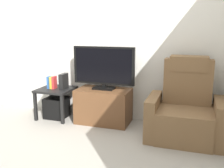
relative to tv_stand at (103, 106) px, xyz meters
The scene contains 11 objects.
ground_plane 0.87m from the tv_stand, 89.66° to the right, with size 6.40×6.40×0.00m, color #9E998E.
wall_back 1.08m from the tv_stand, 89.06° to the left, with size 6.40×0.06×2.60m, color silver.
tv_stand is the anchor object (origin of this frame).
television 0.61m from the tv_stand, 90.00° to the left, with size 0.96×0.20×0.65m.
recliner_armchair 1.26m from the tv_stand, ahead, with size 0.98×0.78×1.08m.
side_table 0.82m from the tv_stand, behind, with size 0.54×0.54×0.49m.
subwoofer_box 0.82m from the tv_stand, behind, with size 0.33×0.33×0.33m, color black.
book_leftmost 0.97m from the tv_stand, behind, with size 0.03×0.11×0.20m, color #3366B2.
book_middle 0.91m from the tv_stand, behind, with size 0.05×0.10×0.19m, color gold.
book_rightmost 0.88m from the tv_stand, behind, with size 0.04×0.11×0.20m, color red.
game_console 0.75m from the tv_stand, behind, with size 0.07×0.20×0.25m, color black.
Camera 1 is at (1.32, -2.81, 1.47)m, focal length 41.80 mm.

